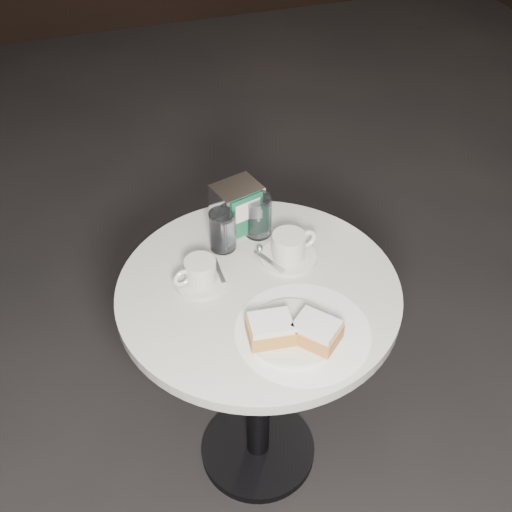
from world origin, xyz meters
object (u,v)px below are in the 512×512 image
object	(u,v)px
water_glass_left	(223,231)
beignet_plate	(293,331)
cafe_table	(258,340)
napkin_dispenser	(237,208)
coffee_cup_right	(289,248)
water_glass_right	(258,216)
coffee_cup_left	(200,273)

from	to	relation	value
water_glass_left	beignet_plate	bearing A→B (deg)	-80.01
cafe_table	water_glass_left	xyz separation A→B (m)	(-0.04, 0.17, 0.25)
cafe_table	napkin_dispenser	bearing A→B (deg)	85.64
coffee_cup_right	water_glass_right	world-z (taller)	water_glass_right
cafe_table	napkin_dispenser	distance (m)	0.35
water_glass_left	water_glass_right	world-z (taller)	water_glass_right
cafe_table	coffee_cup_left	distance (m)	0.27
coffee_cup_left	beignet_plate	bearing A→B (deg)	-73.06
water_glass_left	coffee_cup_left	bearing A→B (deg)	-128.92
water_glass_right	napkin_dispenser	size ratio (longest dim) A/B	0.84
beignet_plate	water_glass_right	distance (m)	0.38
napkin_dispenser	cafe_table	bearing A→B (deg)	-110.01
water_glass_left	coffee_cup_right	bearing A→B (deg)	-32.43
coffee_cup_right	napkin_dispenser	distance (m)	0.18
coffee_cup_left	water_glass_right	world-z (taller)	water_glass_right
coffee_cup_right	water_glass_left	size ratio (longest dim) A/B	1.53
cafe_table	coffee_cup_right	distance (m)	0.27
napkin_dispenser	coffee_cup_right	bearing A→B (deg)	-75.87
water_glass_left	cafe_table	bearing A→B (deg)	-76.43
beignet_plate	coffee_cup_right	world-z (taller)	coffee_cup_right
coffee_cup_right	water_glass_right	distance (m)	0.13
water_glass_right	coffee_cup_left	bearing A→B (deg)	-144.86
coffee_cup_left	napkin_dispenser	world-z (taller)	napkin_dispenser
beignet_plate	cafe_table	bearing A→B (deg)	96.54
coffee_cup_left	water_glass_right	xyz separation A→B (m)	(0.19, 0.14, 0.03)
coffee_cup_left	coffee_cup_right	world-z (taller)	coffee_cup_right
beignet_plate	coffee_cup_left	world-z (taller)	coffee_cup_left
cafe_table	beignet_plate	xyz separation A→B (m)	(0.02, -0.18, 0.22)
coffee_cup_right	napkin_dispenser	size ratio (longest dim) A/B	1.22
napkin_dispenser	water_glass_right	bearing A→B (deg)	-52.79
cafe_table	beignet_plate	distance (m)	0.29
beignet_plate	coffee_cup_right	size ratio (longest dim) A/B	1.57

